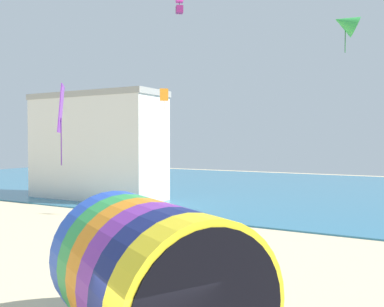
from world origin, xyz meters
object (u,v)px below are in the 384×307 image
kite_magenta_box (179,4)px  kite_green_delta (345,23)px  giant_inflatable_tube (152,278)px  kite_orange_diamond (164,95)px  kite_purple_diamond (61,110)px

kite_magenta_box → kite_green_delta: 14.51m
giant_inflatable_tube → kite_magenta_box: size_ratio=5.22×
giant_inflatable_tube → kite_orange_diamond: 18.64m
kite_green_delta → giant_inflatable_tube: bearing=-114.2°
giant_inflatable_tube → kite_purple_diamond: (-3.47, 0.47, 4.20)m
giant_inflatable_tube → kite_orange_diamond: size_ratio=4.72×
kite_magenta_box → giant_inflatable_tube: bearing=-61.4°
kite_magenta_box → kite_orange_diamond: size_ratio=0.90×
kite_magenta_box → kite_green_delta: (11.34, -7.85, -4.54)m
giant_inflatable_tube → kite_orange_diamond: bearing=121.9°
kite_green_delta → kite_purple_diamond: kite_green_delta is taller
kite_magenta_box → kite_purple_diamond: size_ratio=0.53×
kite_orange_diamond → kite_purple_diamond: 15.70m
kite_green_delta → kite_orange_diamond: kite_green_delta is taller
giant_inflatable_tube → kite_purple_diamond: kite_purple_diamond is taller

